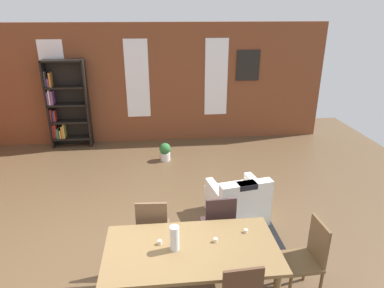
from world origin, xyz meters
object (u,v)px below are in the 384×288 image
(dining_chair_far_left, at_px, (153,228))
(armchair_white, at_px, (238,202))
(bookshelf_tall, at_px, (65,105))
(potted_plant_window, at_px, (165,151))
(dining_chair_far_right, at_px, (218,224))
(dining_table, at_px, (192,254))
(dining_chair_head_right, at_px, (307,257))
(vase_on_table, at_px, (175,238))

(dining_chair_far_left, xyz_separation_m, armchair_white, (1.31, 0.90, -0.23))
(dining_chair_far_left, height_order, bookshelf_tall, bookshelf_tall)
(dining_chair_far_left, xyz_separation_m, potted_plant_window, (0.24, 3.22, -0.31))
(dining_chair_far_left, height_order, dining_chair_far_right, same)
(dining_table, xyz_separation_m, armchair_white, (0.89, 1.60, -0.38))
(dining_chair_head_right, bearing_deg, armchair_white, 104.27)
(dining_chair_far_right, height_order, potted_plant_window, dining_chair_far_right)
(dining_chair_far_left, height_order, potted_plant_window, dining_chair_far_left)
(vase_on_table, distance_m, armchair_white, 2.02)
(dining_table, bearing_deg, armchair_white, 61.09)
(vase_on_table, bearing_deg, dining_chair_far_left, 108.73)
(dining_chair_far_left, bearing_deg, potted_plant_window, 85.73)
(dining_table, distance_m, armchair_white, 1.87)
(dining_chair_head_right, xyz_separation_m, potted_plant_window, (-1.47, 3.92, -0.31))
(vase_on_table, relative_size, dining_chair_far_left, 0.29)
(potted_plant_window, bearing_deg, bookshelf_tall, 154.05)
(dining_chair_far_left, relative_size, armchair_white, 1.02)
(dining_chair_head_right, bearing_deg, dining_chair_far_right, 141.23)
(dining_chair_far_right, distance_m, potted_plant_window, 3.29)
(dining_chair_far_right, bearing_deg, bookshelf_tall, 123.46)
(dining_chair_head_right, relative_size, dining_chair_far_right, 1.00)
(vase_on_table, xyz_separation_m, dining_chair_head_right, (1.47, 0.00, -0.37))
(dining_table, xyz_separation_m, dining_chair_head_right, (1.29, 0.00, -0.15))
(dining_table, distance_m, dining_chair_head_right, 1.30)
(dining_table, height_order, dining_chair_far_right, dining_chair_far_right)
(dining_table, bearing_deg, dining_chair_far_right, 59.50)
(vase_on_table, bearing_deg, potted_plant_window, 90.00)
(dining_table, xyz_separation_m, dining_chair_far_left, (-0.42, 0.71, -0.15))
(dining_chair_head_right, distance_m, bookshelf_tall, 6.27)
(dining_chair_far_left, relative_size, potted_plant_window, 2.41)
(dining_chair_head_right, relative_size, bookshelf_tall, 0.46)
(dining_chair_far_right, bearing_deg, vase_on_table, -130.11)
(dining_table, bearing_deg, bookshelf_tall, 115.86)
(bookshelf_tall, xyz_separation_m, potted_plant_window, (2.26, -1.10, -0.80))
(dining_chair_far_right, xyz_separation_m, potted_plant_window, (-0.60, 3.22, -0.31))
(dining_table, bearing_deg, vase_on_table, -180.00)
(armchair_white, bearing_deg, dining_table, -118.91)
(bookshelf_tall, bearing_deg, armchair_white, -45.82)
(dining_chair_head_right, height_order, dining_chair_far_right, same)
(dining_chair_far_right, relative_size, armchair_white, 1.02)
(vase_on_table, xyz_separation_m, bookshelf_tall, (-2.26, 5.02, 0.12))
(dining_table, bearing_deg, dining_chair_head_right, 0.17)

